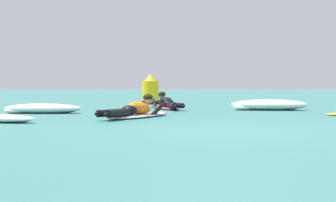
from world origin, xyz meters
TOP-DOWN VIEW (x-y plane):
  - ground_plane at (0.00, 10.00)m, footprint 120.00×120.00m
  - surfer_near at (-1.22, 3.27)m, footprint 1.72×2.42m
  - surfer_far at (-0.23, 7.21)m, footprint 0.90×2.63m
  - whitewater_front at (2.51, 6.27)m, footprint 2.20×1.25m
  - whitewater_mid_right at (-3.42, 5.18)m, footprint 1.97×0.96m
  - channel_marker_buoy at (-0.49, 11.02)m, footprint 0.62×0.62m

SIDE VIEW (x-z plane):
  - ground_plane at x=0.00m, z-range 0.00..0.00m
  - whitewater_mid_right at x=-3.42m, z-range -0.01..0.23m
  - surfer_near at x=-1.22m, z-range -0.13..0.40m
  - whitewater_front at x=2.51m, z-range -0.01..0.28m
  - surfer_far at x=-0.23m, z-range -0.13..0.41m
  - channel_marker_buoy at x=-0.49m, z-range -0.11..0.96m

